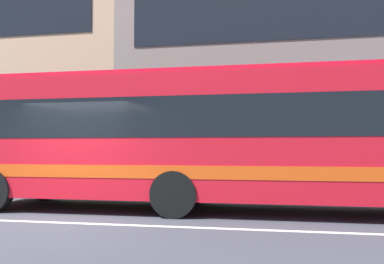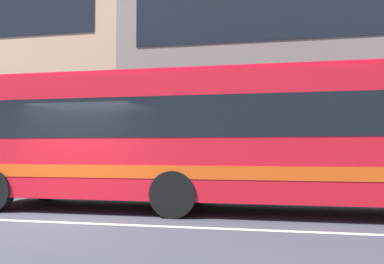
{
  "view_description": "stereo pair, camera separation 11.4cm",
  "coord_description": "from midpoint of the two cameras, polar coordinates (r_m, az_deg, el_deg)",
  "views": [
    {
      "loc": [
        4.33,
        -7.67,
        1.46
      ],
      "look_at": [
        2.44,
        2.0,
        1.86
      ],
      "focal_mm": 39.07,
      "sensor_mm": 36.0,
      "label": 1
    },
    {
      "loc": [
        4.44,
        -7.64,
        1.46
      ],
      "look_at": [
        2.44,
        2.0,
        1.86
      ],
      "focal_mm": 39.07,
      "sensor_mm": 36.0,
      "label": 2
    }
  ],
  "objects": [
    {
      "name": "transit_bus",
      "position": [
        9.9,
        3.02,
        -0.45
      ],
      "size": [
        12.19,
        2.66,
        3.24
      ],
      "color": "red",
      "rests_on": "ground_plane"
    },
    {
      "name": "hedge_row_far",
      "position": [
        15.47,
        -20.23,
        -5.52
      ],
      "size": [
        16.39,
        1.1,
        1.12
      ],
      "primitive_type": "cube",
      "color": "#386636",
      "rests_on": "ground_plane"
    },
    {
      "name": "ground_plane",
      "position": [
        8.94,
        -18.89,
        -11.61
      ],
      "size": [
        160.0,
        160.0,
        0.0
      ],
      "primitive_type": "plane",
      "color": "#3E3E48"
    },
    {
      "name": "lane_centre_line",
      "position": [
        8.94,
        -18.89,
        -11.58
      ],
      "size": [
        60.0,
        0.16,
        0.01
      ],
      "primitive_type": "cube",
      "color": "silver",
      "rests_on": "ground_plane"
    },
    {
      "name": "apartment_block_right",
      "position": [
        23.62,
        23.03,
        9.06
      ],
      "size": [
        23.35,
        11.62,
        12.1
      ],
      "color": "gray",
      "rests_on": "ground_plane"
    }
  ]
}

